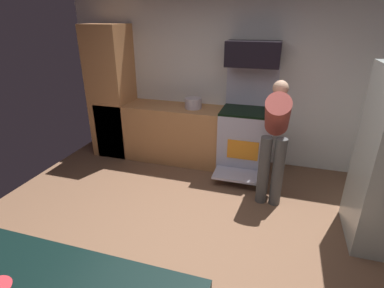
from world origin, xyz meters
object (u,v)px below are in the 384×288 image
oven_range (246,138)px  microwave (253,54)px  stock_pot (193,103)px  person_cook (275,133)px

oven_range → microwave: size_ratio=2.10×
microwave → oven_range: bearing=-90.0°
microwave → stock_pot: (-0.84, -0.08, -0.75)m
person_cook → stock_pot: size_ratio=5.65×
oven_range → stock_pot: oven_range is taller
stock_pot → oven_range: bearing=-0.9°
oven_range → person_cook: 0.88m
microwave → person_cook: 1.21m
oven_range → stock_pot: size_ratio=5.99×
microwave → stock_pot: microwave is taller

